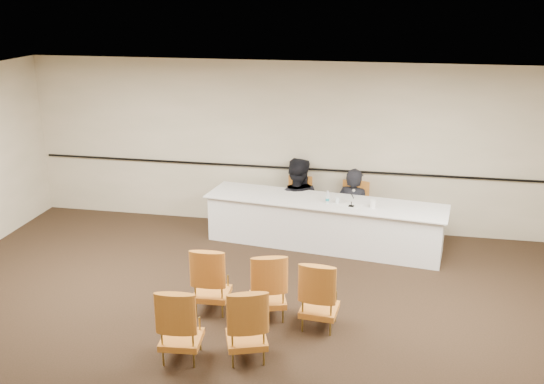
{
  "coord_description": "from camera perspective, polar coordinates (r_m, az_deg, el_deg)",
  "views": [
    {
      "loc": [
        1.54,
        -6.38,
        4.14
      ],
      "look_at": [
        -0.21,
        2.6,
        1.08
      ],
      "focal_mm": 40.0,
      "sensor_mm": 36.0,
      "label": 1
    }
  ],
  "objects": [
    {
      "name": "aud_chair_front_left",
      "position": [
        8.23,
        -5.7,
        -8.09
      ],
      "size": [
        0.52,
        0.52,
        0.95
      ],
      "primitive_type": null,
      "rotation": [
        0.0,
        0.0,
        0.04
      ],
      "color": "#C46923",
      "rests_on": "ground"
    },
    {
      "name": "wall_back",
      "position": [
        10.82,
        2.54,
        4.33
      ],
      "size": [
        10.0,
        0.04,
        3.0
      ],
      "primitive_type": "cube",
      "color": "#BAB192",
      "rests_on": "ground"
    },
    {
      "name": "papers",
      "position": [
        9.96,
        7.55,
        -1.24
      ],
      "size": [
        0.36,
        0.32,
        0.0
      ],
      "primitive_type": "cube",
      "rotation": [
        0.0,
        0.0,
        -0.42
      ],
      "color": "white",
      "rests_on": "panel_table"
    },
    {
      "name": "water_bottle",
      "position": [
        9.99,
        5.25,
        -0.46
      ],
      "size": [
        0.07,
        0.07,
        0.21
      ],
      "primitive_type": null,
      "rotation": [
        0.0,
        0.0,
        -0.09
      ],
      "color": "teal",
      "rests_on": "panel_table"
    },
    {
      "name": "drinking_glass",
      "position": [
        10.02,
        6.18,
        -0.76
      ],
      "size": [
        0.08,
        0.08,
        0.1
      ],
      "primitive_type": "cylinder",
      "rotation": [
        0.0,
        0.0,
        -0.41
      ],
      "color": "white",
      "rests_on": "panel_table"
    },
    {
      "name": "ceiling",
      "position": [
        6.66,
        -2.5,
        8.6
      ],
      "size": [
        10.0,
        10.0,
        0.0
      ],
      "primitive_type": "plane",
      "rotation": [
        3.14,
        0.0,
        0.0
      ],
      "color": "white",
      "rests_on": "ground"
    },
    {
      "name": "aud_chair_back_mid",
      "position": [
        7.2,
        -2.44,
        -12.16
      ],
      "size": [
        0.64,
        0.64,
        0.95
      ],
      "primitive_type": null,
      "rotation": [
        0.0,
        0.0,
        0.34
      ],
      "color": "#C46923",
      "rests_on": "ground"
    },
    {
      "name": "panelist_second_chair",
      "position": [
        10.94,
        2.28,
        -1.12
      ],
      "size": [
        0.56,
        0.56,
        0.95
      ],
      "primitive_type": null,
      "rotation": [
        0.0,
        0.0,
        -0.13
      ],
      "color": "#C46923",
      "rests_on": "ground"
    },
    {
      "name": "aud_chair_front_right",
      "position": [
        7.83,
        4.52,
        -9.51
      ],
      "size": [
        0.54,
        0.54,
        0.95
      ],
      "primitive_type": null,
      "rotation": [
        0.0,
        0.0,
        -0.08
      ],
      "color": "#C46923",
      "rests_on": "ground"
    },
    {
      "name": "floor",
      "position": [
        7.76,
        -2.19,
        -13.78
      ],
      "size": [
        10.0,
        10.0,
        0.0
      ],
      "primitive_type": "plane",
      "color": "black",
      "rests_on": "ground"
    },
    {
      "name": "panel_table",
      "position": [
        10.27,
        4.9,
        -2.93
      ],
      "size": [
        4.11,
        1.45,
        0.81
      ],
      "primitive_type": null,
      "rotation": [
        0.0,
        0.0,
        -0.13
      ],
      "color": "white",
      "rests_on": "ground"
    },
    {
      "name": "wall_rail",
      "position": [
        10.89,
        2.48,
        2.24
      ],
      "size": [
        9.8,
        0.04,
        0.03
      ],
      "primitive_type": "cube",
      "color": "black",
      "rests_on": "wall_back"
    },
    {
      "name": "panelist_main_chair",
      "position": [
        10.71,
        7.62,
        -1.71
      ],
      "size": [
        0.56,
        0.56,
        0.95
      ],
      "primitive_type": null,
      "rotation": [
        0.0,
        0.0,
        -0.13
      ],
      "color": "#C46923",
      "rests_on": "ground"
    },
    {
      "name": "coffee_cup",
      "position": [
        9.87,
        9.48,
        -1.11
      ],
      "size": [
        0.12,
        0.12,
        0.14
      ],
      "primitive_type": "cylinder",
      "rotation": [
        0.0,
        0.0,
        -0.43
      ],
      "color": "white",
      "rests_on": "panel_table"
    },
    {
      "name": "panelist_main",
      "position": [
        10.74,
        7.6,
        -2.15
      ],
      "size": [
        0.72,
        0.58,
        1.71
      ],
      "primitive_type": "imported",
      "rotation": [
        0.0,
        0.0,
        2.84
      ],
      "color": "black",
      "rests_on": "ground"
    },
    {
      "name": "microphone",
      "position": [
        9.86,
        7.5,
        -0.66
      ],
      "size": [
        0.12,
        0.2,
        0.26
      ],
      "primitive_type": null,
      "rotation": [
        0.0,
        0.0,
        -0.15
      ],
      "color": "black",
      "rests_on": "panel_table"
    },
    {
      "name": "aud_chair_back_left",
      "position": [
        7.27,
        -8.59,
        -12.04
      ],
      "size": [
        0.54,
        0.54,
        0.95
      ],
      "primitive_type": null,
      "rotation": [
        0.0,
        0.0,
        0.09
      ],
      "color": "#C46923",
      "rests_on": "ground"
    },
    {
      "name": "aud_chair_front_mid",
      "position": [
        8.03,
        -0.4,
        -8.69
      ],
      "size": [
        0.63,
        0.63,
        0.95
      ],
      "primitive_type": null,
      "rotation": [
        0.0,
        0.0,
        0.3
      ],
      "color": "#C46923",
      "rests_on": "ground"
    },
    {
      "name": "panelist_second",
      "position": [
        10.97,
        2.28,
        -1.59
      ],
      "size": [
        0.94,
        0.74,
        1.91
      ],
      "primitive_type": "imported",
      "rotation": [
        0.0,
        0.0,
        3.16
      ],
      "color": "black",
      "rests_on": "ground"
    }
  ]
}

